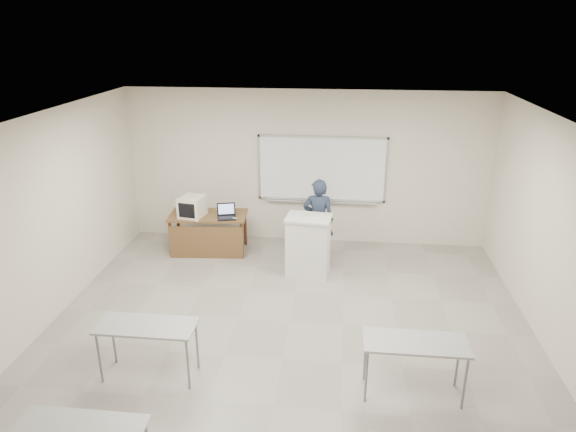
# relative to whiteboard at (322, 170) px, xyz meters

# --- Properties ---
(floor) EXTENTS (7.00, 8.00, 0.01)m
(floor) POSITION_rel_whiteboard_xyz_m (-0.30, -3.97, -1.49)
(floor) COLOR gray
(floor) RESTS_ON ground
(whiteboard) EXTENTS (2.48, 0.10, 1.31)m
(whiteboard) POSITION_rel_whiteboard_xyz_m (0.00, 0.00, 0.00)
(whiteboard) COLOR white
(whiteboard) RESTS_ON floor
(student_desks) EXTENTS (4.40, 2.20, 0.73)m
(student_desks) POSITION_rel_whiteboard_xyz_m (-0.30, -5.32, -0.81)
(student_desks) COLOR #A3A49E
(student_desks) RESTS_ON floor
(instructor_desk) EXTENTS (1.45, 0.72, 0.75)m
(instructor_desk) POSITION_rel_whiteboard_xyz_m (-2.10, -0.84, -0.93)
(instructor_desk) COLOR brown
(instructor_desk) RESTS_ON floor
(podium) EXTENTS (0.75, 0.55, 1.06)m
(podium) POSITION_rel_whiteboard_xyz_m (-0.15, -1.47, -0.95)
(podium) COLOR white
(podium) RESTS_ON floor
(crt_monitor) EXTENTS (0.42, 0.47, 0.40)m
(crt_monitor) POSITION_rel_whiteboard_xyz_m (-2.35, -0.86, -0.54)
(crt_monitor) COLOR beige
(crt_monitor) RESTS_ON instructor_desk
(laptop) EXTENTS (0.34, 0.31, 0.25)m
(laptop) POSITION_rel_whiteboard_xyz_m (-1.70, -0.85, -0.67)
(laptop) COLOR black
(laptop) RESTS_ON instructor_desk
(mouse) EXTENTS (0.10, 0.07, 0.04)m
(mouse) POSITION_rel_whiteboard_xyz_m (-1.55, -0.93, -0.71)
(mouse) COLOR #9DA2A5
(mouse) RESTS_ON instructor_desk
(keyboard) EXTENTS (0.52, 0.27, 0.03)m
(keyboard) POSITION_rel_whiteboard_xyz_m (0.00, -1.42, -0.41)
(keyboard) COLOR beige
(keyboard) RESTS_ON podium
(presenter) EXTENTS (0.58, 0.39, 1.55)m
(presenter) POSITION_rel_whiteboard_xyz_m (-0.01, -0.87, -0.70)
(presenter) COLOR black
(presenter) RESTS_ON floor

